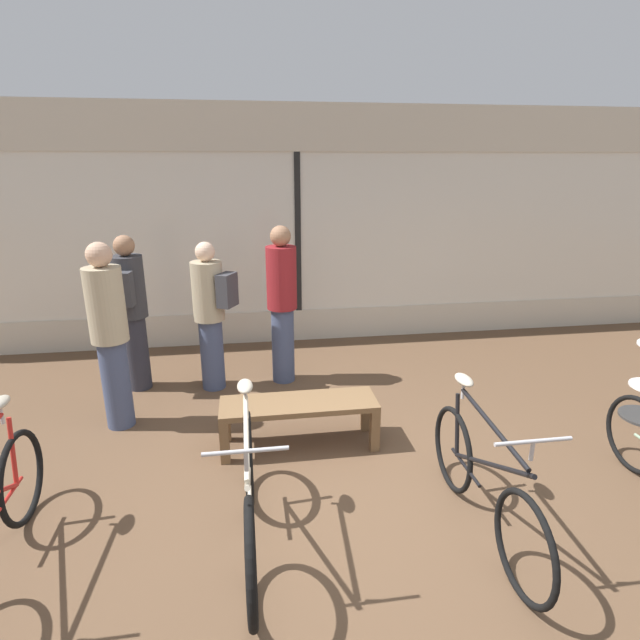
{
  "coord_description": "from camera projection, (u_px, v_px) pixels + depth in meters",
  "views": [
    {
      "loc": [
        -0.71,
        -3.17,
        2.5
      ],
      "look_at": [
        0.0,
        1.58,
        0.95
      ],
      "focal_mm": 28.0,
      "sensor_mm": 36.0,
      "label": 1
    }
  ],
  "objects": [
    {
      "name": "customer_near_rack",
      "position": [
        211.0,
        312.0,
        5.47
      ],
      "size": [
        0.56,
        0.48,
        1.68
      ],
      "color": "#424C6B",
      "rests_on": "ground_plane"
    },
    {
      "name": "ground_plane",
      "position": [
        350.0,
        499.0,
        3.85
      ],
      "size": [
        24.0,
        24.0,
        0.0
      ],
      "primitive_type": "plane",
      "color": "brown"
    },
    {
      "name": "bicycle_left",
      "position": [
        250.0,
        496.0,
        3.28
      ],
      "size": [
        0.46,
        1.74,
        1.04
      ],
      "color": "black",
      "rests_on": "ground_plane"
    },
    {
      "name": "customer_near_bench",
      "position": [
        110.0,
        333.0,
        4.64
      ],
      "size": [
        0.41,
        0.41,
        1.81
      ],
      "color": "#424C6B",
      "rests_on": "ground_plane"
    },
    {
      "name": "customer_by_window",
      "position": [
        131.0,
        309.0,
        5.44
      ],
      "size": [
        0.38,
        0.51,
        1.75
      ],
      "color": "#2D2D38",
      "rests_on": "ground_plane"
    },
    {
      "name": "bicycle_right",
      "position": [
        483.0,
        483.0,
        3.42
      ],
      "size": [
        0.46,
        1.72,
        1.02
      ],
      "color": "black",
      "rests_on": "ground_plane"
    },
    {
      "name": "shop_back_wall",
      "position": [
        298.0,
        226.0,
        6.79
      ],
      "size": [
        12.0,
        0.08,
        3.2
      ],
      "color": "beige",
      "rests_on": "ground_plane"
    },
    {
      "name": "display_bench",
      "position": [
        299.0,
        409.0,
        4.47
      ],
      "size": [
        1.4,
        0.44,
        0.44
      ],
      "color": "brown",
      "rests_on": "ground_plane"
    },
    {
      "name": "customer_mid_floor",
      "position": [
        282.0,
        302.0,
        5.65
      ],
      "size": [
        0.44,
        0.44,
        1.82
      ],
      "color": "#424C6B",
      "rests_on": "ground_plane"
    }
  ]
}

